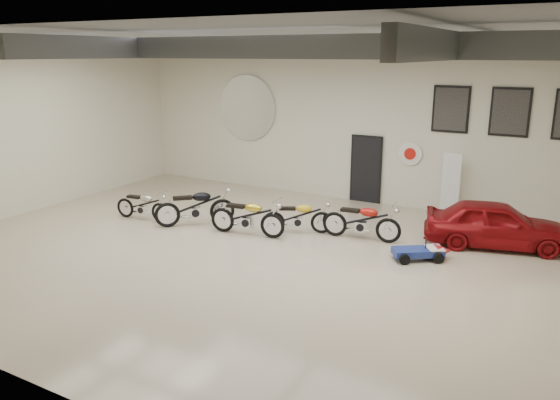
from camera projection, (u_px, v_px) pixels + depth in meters
The scene contains 18 objects.
floor at pixel (255, 256), 12.97m from camera, with size 16.00×12.00×0.01m, color #B8A78D.
ceiling at pixel (253, 37), 11.67m from camera, with size 16.00×12.00×0.01m, color slate.
back_wall at pixel (354, 123), 17.37m from camera, with size 16.00×0.02×5.00m, color beige.
left_wall at pixel (24, 129), 16.11m from camera, with size 0.02×12.00×5.00m, color beige.
ceiling_beams at pixel (253, 49), 11.74m from camera, with size 15.80×11.80×0.32m, color slate, non-canonical shape.
door at pixel (366, 170), 17.47m from camera, with size 0.92×0.08×2.10m, color black.
logo_plaque at pixel (247, 108), 19.15m from camera, with size 2.30×0.06×1.16m, color silver, non-canonical shape.
poster_left at pixel (451, 109), 15.76m from camera, with size 1.05×0.08×1.35m, color black, non-canonical shape.
poster_mid at pixel (510, 112), 15.01m from camera, with size 1.05×0.08×1.35m, color black, non-canonical shape.
oil_sign at pixel (410, 154), 16.64m from camera, with size 0.72×0.10×0.72m, color white, non-canonical shape.
banner_stand at pixel (451, 186), 15.81m from camera, with size 0.52×0.21×1.90m, color white, non-canonical shape.
motorcycle_silver at pixel (142, 204), 15.69m from camera, with size 1.77×0.55×0.92m, color silver, non-canonical shape.
motorcycle_black at pixel (195, 206), 15.16m from camera, with size 2.18×0.67×1.13m, color silver, non-canonical shape.
motorcycle_gold at pixel (247, 216), 14.35m from camera, with size 2.06×0.64×1.07m, color silver, non-canonical shape.
motorcycle_yellow at pixel (298, 216), 14.51m from camera, with size 1.84×0.57×0.95m, color silver, non-canonical shape.
motorcycle_red at pixel (361, 220), 14.01m from camera, with size 2.02×0.63×1.05m, color silver, non-canonical shape.
go_kart at pixel (423, 249), 12.69m from camera, with size 1.42×0.64×0.52m, color navy, non-canonical shape.
vintage_car at pixel (496, 224), 13.48m from camera, with size 3.43×1.39×1.17m, color maroon.
Camera 1 is at (6.48, -10.33, 4.67)m, focal length 35.00 mm.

